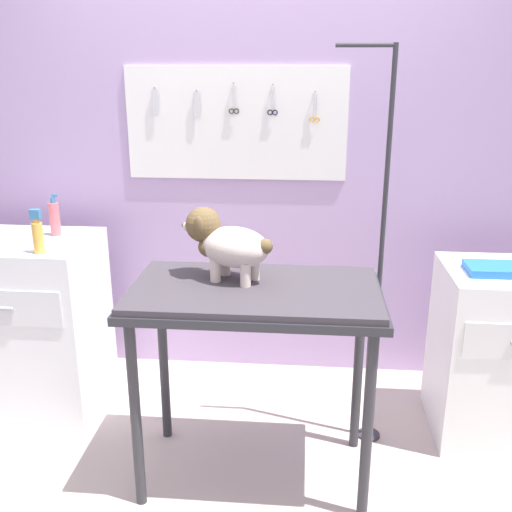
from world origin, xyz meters
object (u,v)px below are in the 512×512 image
at_px(dog, 225,243).
at_px(cabinet_right, 509,353).
at_px(pump_bottle_white, 55,218).
at_px(counter_left, 23,321).
at_px(grooming_table, 255,309).
at_px(grooming_arm, 378,272).

bearing_deg(dog, cabinet_right, 14.69).
relative_size(dog, cabinet_right, 0.47).
relative_size(dog, pump_bottle_white, 1.85).
distance_m(dog, pump_bottle_white, 1.12).
bearing_deg(counter_left, pump_bottle_white, 28.49).
bearing_deg(cabinet_right, counter_left, 177.73).
height_order(grooming_table, grooming_arm, grooming_arm).
xyz_separation_m(grooming_table, cabinet_right, (1.19, 0.43, -0.37)).
height_order(grooming_table, dog, dog).
bearing_deg(dog, counter_left, 158.95).
distance_m(counter_left, pump_bottle_white, 0.58).
relative_size(grooming_arm, cabinet_right, 2.16).
height_order(dog, pump_bottle_white, dog).
relative_size(grooming_table, pump_bottle_white, 4.75).
bearing_deg(grooming_arm, pump_bottle_white, 169.02).
relative_size(grooming_arm, pump_bottle_white, 8.43).
relative_size(grooming_table, cabinet_right, 1.22).
bearing_deg(pump_bottle_white, grooming_table, -29.83).
relative_size(grooming_arm, dog, 4.56).
bearing_deg(counter_left, dog, -21.05).
xyz_separation_m(dog, cabinet_right, (1.33, 0.35, -0.63)).
bearing_deg(grooming_table, grooming_arm, 30.70).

